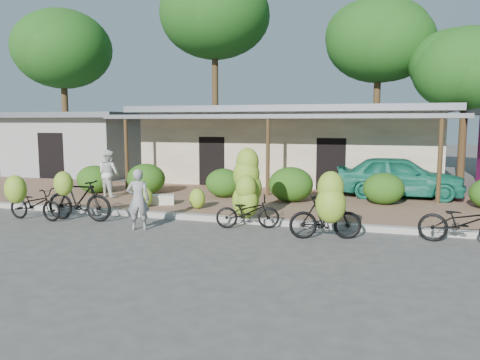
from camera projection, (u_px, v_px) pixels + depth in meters
The scene contains 27 objects.
ground at pixel (206, 240), 10.80m from camera, with size 100.00×100.00×0.00m, color #4B4845.
sidewalk at pixel (260, 202), 15.55m from camera, with size 60.00×6.00×0.12m, color #8B654B.
curb at pixel (233, 219), 12.69m from camera, with size 60.00×0.25×0.15m, color #A8A399.
shop_main at pixel (293, 144), 20.98m from camera, with size 13.00×8.50×3.35m.
shop_grey at pixel (83, 143), 24.19m from camera, with size 7.00×6.00×3.15m.
tree_back_left at pixel (61, 48), 26.33m from camera, with size 5.55×5.46×8.93m.
tree_far_center at pixel (212, 13), 26.64m from camera, with size 6.28×6.25×11.25m.
tree_center_right at pixel (375, 39), 24.76m from camera, with size 5.62×5.54×9.19m.
tree_near_right at pixel (462, 68), 21.95m from camera, with size 5.03×4.89×7.10m.
hedge_0 at pixel (94, 179), 17.07m from camera, with size 1.29×1.17×1.01m, color #1D4F12.
hedge_1 at pixel (146, 179), 16.83m from camera, with size 1.41×1.26×1.10m, color #1D4F12.
hedge_2 at pixel (224, 183), 16.13m from camera, with size 1.27×1.14×0.99m, color #1D4F12.
hedge_3 at pixel (291, 184), 15.20m from camera, with size 1.46×1.31×1.14m, color #1D4F12.
hedge_4 at pixel (384, 189), 14.73m from camera, with size 1.27×1.15×0.99m, color #1D4F12.
bike_far_left at pixel (31, 201), 12.81m from camera, with size 1.74×1.24×1.32m.
bike_left at pixel (77, 198), 12.77m from camera, with size 1.97×1.17×1.44m.
bike_center at pixel (247, 194), 12.22m from camera, with size 1.71×1.33×2.03m.
bike_right at pixel (327, 210), 10.57m from camera, with size 1.75×1.36×1.65m.
bike_far_right at pixel (464, 222), 10.36m from camera, with size 1.99×0.93×1.01m.
loose_banana_a at pixel (145, 197), 14.26m from camera, with size 0.50×0.42×0.62m, color #8FB32C.
loose_banana_b at pixel (197, 199), 14.00m from camera, with size 0.49×0.42×0.61m, color #8FB32C.
loose_banana_c at pixel (328, 208), 12.58m from camera, with size 0.46×0.39×0.58m, color #8FB32C.
sack_near at pixel (161, 200), 14.75m from camera, with size 0.85×0.40×0.30m, color silver.
sack_far at pixel (143, 199), 14.86m from camera, with size 0.75×0.38×0.28m, color silver.
vendor at pixel (138, 199), 11.73m from camera, with size 0.57×0.37×1.55m, color gray.
bystander at pixel (109, 173), 16.16m from camera, with size 0.79×0.62×1.63m, color silver.
teal_van at pixel (399, 176), 16.08m from camera, with size 1.71×4.25×1.45m, color #1B7A5F.
Camera 1 is at (3.78, -9.88, 2.72)m, focal length 35.00 mm.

